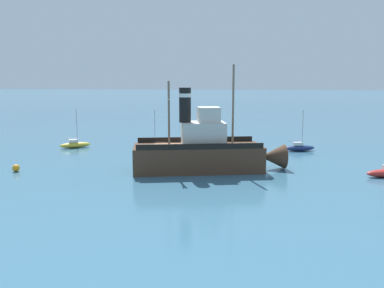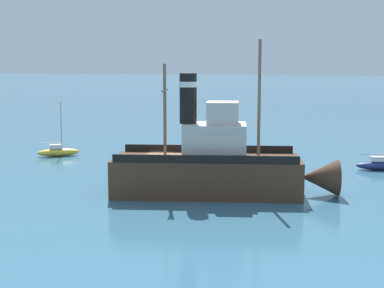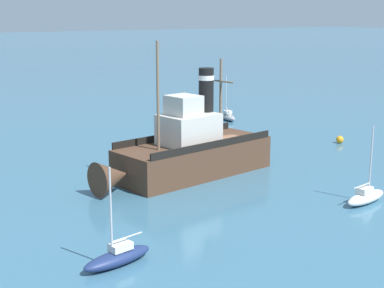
% 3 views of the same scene
% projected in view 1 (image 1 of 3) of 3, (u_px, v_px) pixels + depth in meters
% --- Properties ---
extents(ground_plane, '(600.00, 600.00, 0.00)m').
position_uv_depth(ground_plane, '(167.00, 169.00, 39.00)').
color(ground_plane, '#38667F').
extents(old_tugboat, '(6.66, 14.78, 9.90)m').
position_uv_depth(old_tugboat, '(204.00, 151.00, 38.29)').
color(old_tugboat, '#4C3323').
rests_on(old_tugboat, ground).
extents(sailboat_white, '(1.89, 3.95, 4.90)m').
position_uv_depth(sailboat_white, '(158.00, 146.00, 50.04)').
color(sailboat_white, white).
rests_on(sailboat_white, ground).
extents(sailboat_navy, '(1.96, 3.95, 4.90)m').
position_uv_depth(sailboat_navy, '(299.00, 147.00, 48.89)').
color(sailboat_navy, navy).
rests_on(sailboat_navy, ground).
extents(sailboat_yellow, '(2.98, 3.79, 4.90)m').
position_uv_depth(sailboat_yellow, '(75.00, 144.00, 51.16)').
color(sailboat_yellow, gold).
rests_on(sailboat_yellow, ground).
extents(mooring_buoy, '(0.68, 0.68, 0.68)m').
position_uv_depth(mooring_buoy, '(16.00, 168.00, 37.96)').
color(mooring_buoy, orange).
rests_on(mooring_buoy, ground).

